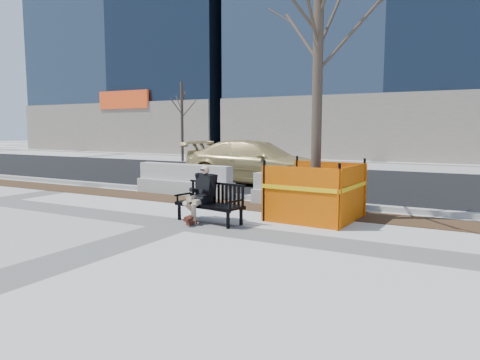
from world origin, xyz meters
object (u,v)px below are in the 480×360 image
at_px(tree_fence, 315,219).
at_px(jersey_barrier_right, 305,207).
at_px(bench, 209,222).
at_px(sedan, 257,184).
at_px(jersey_barrier_left, 184,195).
at_px(seated_man, 203,221).

relative_size(tree_fence, jersey_barrier_right, 2.32).
relative_size(bench, sedan, 0.30).
bearing_deg(bench, jersey_barrier_right, 78.52).
distance_m(bench, jersey_barrier_right, 2.95).
bearing_deg(sedan, jersey_barrier_left, 165.59).
xyz_separation_m(seated_man, tree_fence, (2.01, 1.34, 0.00)).
distance_m(sedan, jersey_barrier_left, 3.33).
distance_m(seated_man, tree_fence, 2.42).
relative_size(bench, jersey_barrier_right, 0.56).
distance_m(seated_man, jersey_barrier_right, 2.96).
xyz_separation_m(bench, jersey_barrier_left, (-2.77, 2.96, 0.00)).
height_order(bench, sedan, sedan).
relative_size(seated_man, sedan, 0.22).
xyz_separation_m(jersey_barrier_left, jersey_barrier_right, (3.84, -0.21, 0.00)).
bearing_deg(jersey_barrier_right, jersey_barrier_left, 178.60).
relative_size(bench, jersey_barrier_left, 0.49).
relative_size(bench, tree_fence, 0.24).
bearing_deg(jersey_barrier_right, seated_man, -113.96).
bearing_deg(bench, seated_man, 169.21).
distance_m(bench, jersey_barrier_left, 4.05).
distance_m(sedan, jersey_barrier_right, 4.62).
distance_m(tree_fence, jersey_barrier_right, 1.51).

